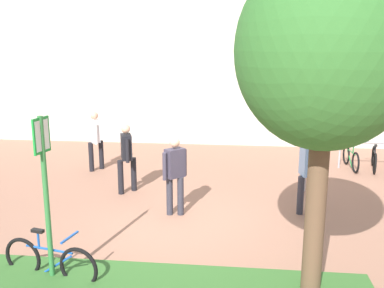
% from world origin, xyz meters
% --- Properties ---
extents(ground_plane, '(60.00, 60.00, 0.00)m').
position_xyz_m(ground_plane, '(0.00, 0.00, 0.00)').
color(ground_plane, '#936651').
extents(building_facade, '(28.00, 1.20, 10.00)m').
position_xyz_m(building_facade, '(0.00, 8.03, 5.00)').
color(building_facade, beige).
rests_on(building_facade, ground).
extents(planter_strip, '(7.00, 1.10, 0.16)m').
position_xyz_m(planter_strip, '(-0.27, -2.34, 0.08)').
color(planter_strip, '#336028').
rests_on(planter_strip, ground).
extents(tree_sidewalk, '(2.36, 2.36, 4.84)m').
position_xyz_m(tree_sidewalk, '(2.29, -2.29, 3.51)').
color(tree_sidewalk, brown).
rests_on(tree_sidewalk, ground).
extents(parking_sign_post, '(0.10, 0.36, 2.63)m').
position_xyz_m(parking_sign_post, '(-1.59, -2.34, 1.71)').
color(parking_sign_post, '#2D7238').
rests_on(parking_sign_post, ground).
extents(bike_at_sign, '(1.65, 0.51, 0.86)m').
position_xyz_m(bike_at_sign, '(-1.64, -2.27, 0.35)').
color(bike_at_sign, black).
rests_on(bike_at_sign, ground).
extents(bollard_steel, '(0.16, 0.16, 0.90)m').
position_xyz_m(bollard_steel, '(2.83, 2.57, 0.45)').
color(bollard_steel, '#ADADB2').
rests_on(bollard_steel, ground).
extents(person_suited_navy, '(0.46, 0.45, 1.72)m').
position_xyz_m(person_suited_navy, '(-0.12, 0.66, 0.98)').
color(person_suited_navy, '#2D2D38').
rests_on(person_suited_navy, ground).
extents(person_shirt_white, '(0.38, 0.60, 1.72)m').
position_xyz_m(person_shirt_white, '(2.69, 1.10, 0.98)').
color(person_shirt_white, '#2D2D38').
rests_on(person_shirt_white, ground).
extents(person_suited_dark, '(0.40, 0.58, 1.72)m').
position_xyz_m(person_suited_dark, '(-1.52, 1.98, 0.98)').
color(person_suited_dark, black).
rests_on(person_suited_dark, ground).
extents(person_shirt_blue, '(0.38, 0.57, 1.72)m').
position_xyz_m(person_shirt_blue, '(-2.91, 3.80, 0.98)').
color(person_shirt_blue, black).
rests_on(person_shirt_blue, ground).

